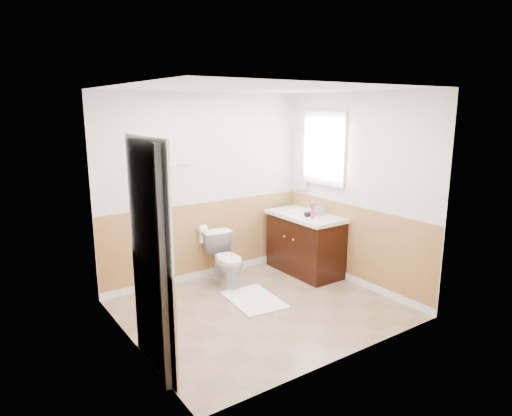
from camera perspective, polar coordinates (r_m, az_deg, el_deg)
floor at (r=5.38m, az=0.65°, el=-12.66°), size 3.00×3.00×0.00m
ceiling at (r=4.87m, az=0.72°, el=14.99°), size 3.00×3.00×0.00m
wall_back at (r=6.07m, az=-6.42°, el=2.60°), size 3.00×0.00×3.00m
wall_front at (r=4.02m, az=11.44°, el=-2.78°), size 3.00×0.00×3.00m
wall_left at (r=4.31m, az=-15.83°, el=-1.95°), size 0.00×3.00×3.00m
wall_right at (r=5.96m, az=12.57°, el=2.18°), size 0.00×3.00×3.00m
wainscot_back at (r=6.23m, az=-6.20°, el=-4.23°), size 3.00×0.00×3.00m
wainscot_front at (r=4.28m, az=10.88°, el=-12.46°), size 3.00×0.00×3.00m
wainscot_left at (r=4.56m, az=-15.11°, el=-11.09°), size 0.00×2.60×2.60m
wainscot_right at (r=6.12m, az=12.16°, el=-4.75°), size 0.00×2.60×2.60m
toilet at (r=5.96m, az=-3.82°, el=-6.54°), size 0.45×0.71×0.69m
bath_mat at (r=5.58m, az=-0.32°, el=-11.58°), size 0.63×0.85×0.02m
vanity_cabinet at (r=6.41m, az=6.27°, el=-4.69°), size 0.55×1.10×0.80m
vanity_knob_left at (r=6.11m, az=4.77°, el=-4.06°), size 0.03×0.03×0.03m
vanity_knob_right at (r=6.25m, az=3.61°, el=-3.63°), size 0.03×0.03×0.03m
countertop at (r=6.29m, az=6.29°, el=-1.00°), size 0.60×1.15×0.05m
sink_basin at (r=6.40m, az=5.49°, el=-0.43°), size 0.36×0.36×0.02m
faucet at (r=6.50m, az=6.72°, el=0.29°), size 0.02×0.02×0.14m
lotion_bottle at (r=6.02m, az=7.22°, el=-0.33°), size 0.05×0.05×0.22m
soap_dispenser at (r=6.24m, az=8.09°, el=-0.02°), size 0.10×0.10×0.19m
hair_dryer_body at (r=6.15m, az=6.82°, el=-0.75°), size 0.14×0.07×0.07m
hair_dryer_handle at (r=6.14m, az=6.58°, el=-1.05°), size 0.03×0.03×0.07m
mirror_panel at (r=6.68m, az=5.63°, el=6.14°), size 0.02×0.35×0.90m
window_frame at (r=6.28m, az=8.66°, el=7.47°), size 0.04×0.80×1.00m
window_glass at (r=6.29m, az=8.76°, el=7.48°), size 0.01×0.70×0.90m
door at (r=4.01m, az=-12.16°, el=-6.30°), size 0.29×0.78×2.04m
door_frame at (r=3.98m, az=-13.18°, el=-6.34°), size 0.02×0.92×2.10m
door_knob at (r=4.34m, az=-13.07°, el=-5.83°), size 0.06×0.06×0.06m
towel_bar at (r=5.73m, az=-11.12°, el=5.39°), size 0.62×0.02×0.02m
tp_holder_bar at (r=6.08m, az=-6.80°, el=-2.71°), size 0.14×0.02×0.02m
tp_roll at (r=6.08m, az=-6.80°, el=-2.71°), size 0.10×0.11×0.11m
tp_sheet at (r=6.11m, az=-6.77°, el=-3.70°), size 0.10×0.01×0.16m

